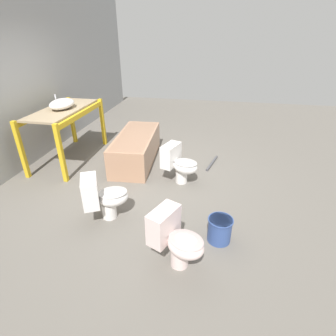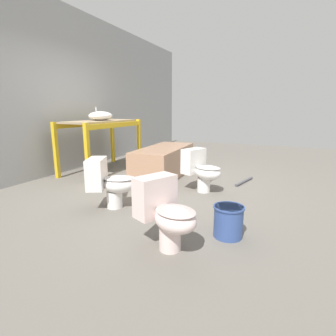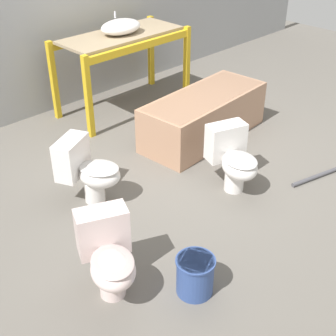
# 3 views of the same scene
# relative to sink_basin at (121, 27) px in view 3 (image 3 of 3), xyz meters

# --- Properties ---
(ground_plane) EXTENTS (12.00, 12.00, 0.00)m
(ground_plane) POSITION_rel_sink_basin_xyz_m (-0.50, -1.40, -1.11)
(ground_plane) COLOR #666059
(shelving_rack) EXTENTS (1.75, 0.80, 1.02)m
(shelving_rack) POSITION_rel_sink_basin_xyz_m (0.01, 0.02, -0.25)
(shelving_rack) COLOR gold
(shelving_rack) RESTS_ON ground_plane
(sink_basin) EXTENTS (0.56, 0.39, 0.26)m
(sink_basin) POSITION_rel_sink_basin_xyz_m (0.00, 0.00, 0.00)
(sink_basin) COLOR white
(sink_basin) RESTS_ON shelving_rack
(bathtub_main) EXTENTS (1.71, 0.78, 0.54)m
(bathtub_main) POSITION_rel_sink_basin_xyz_m (0.14, -1.32, -0.80)
(bathtub_main) COLOR tan
(bathtub_main) RESTS_ON ground_plane
(toilet_near) EXTENTS (0.53, 0.67, 0.64)m
(toilet_near) POSITION_rel_sink_basin_xyz_m (-0.47, -2.25, -0.76)
(toilet_near) COLOR white
(toilet_near) RESTS_ON ground_plane
(toilet_far) EXTENTS (0.56, 0.68, 0.64)m
(toilet_far) POSITION_rel_sink_basin_xyz_m (-2.23, -2.49, -0.76)
(toilet_far) COLOR silver
(toilet_far) RESTS_ON ground_plane
(toilet_extra) EXTENTS (0.58, 0.68, 0.64)m
(toilet_extra) POSITION_rel_sink_basin_xyz_m (-1.64, -1.41, -0.76)
(toilet_extra) COLOR white
(toilet_extra) RESTS_ON ground_plane
(bucket_white) EXTENTS (0.30, 0.30, 0.32)m
(bucket_white) POSITION_rel_sink_basin_xyz_m (-1.79, -2.95, -0.94)
(bucket_white) COLOR #334C8C
(bucket_white) RESTS_ON ground_plane
(loose_pipe) EXTENTS (0.64, 0.21, 0.04)m
(loose_pipe) POSITION_rel_sink_basin_xyz_m (0.29, -2.79, -1.09)
(loose_pipe) COLOR #4C4C51
(loose_pipe) RESTS_ON ground_plane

